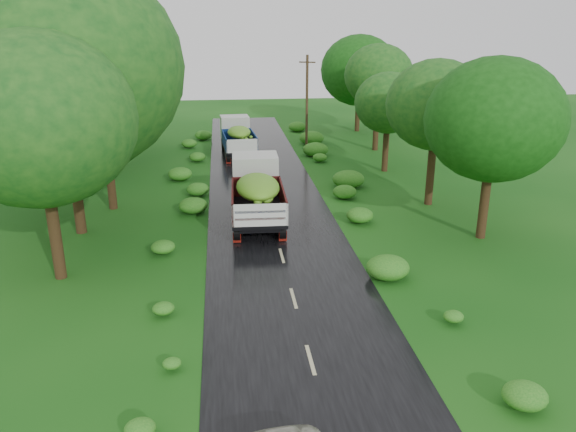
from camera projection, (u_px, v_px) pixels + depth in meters
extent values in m
plane|color=#0F450E|center=(311.00, 360.00, 16.93)|extent=(120.00, 120.00, 0.00)
cube|color=black|center=(290.00, 286.00, 21.61)|extent=(6.50, 80.00, 0.02)
cube|color=#BFB78C|center=(311.00, 360.00, 16.92)|extent=(0.12, 1.60, 0.00)
cube|color=#BFB78C|center=(294.00, 298.00, 20.67)|extent=(0.12, 1.60, 0.00)
cube|color=#BFB78C|center=(282.00, 256.00, 24.42)|extent=(0.12, 1.60, 0.00)
cube|color=#BFB78C|center=(273.00, 224.00, 28.17)|extent=(0.12, 1.60, 0.00)
cube|color=#BFB78C|center=(267.00, 200.00, 31.92)|extent=(0.12, 1.60, 0.00)
cube|color=#BFB78C|center=(261.00, 182.00, 35.68)|extent=(0.12, 1.60, 0.00)
cube|color=#BFB78C|center=(257.00, 166.00, 39.43)|extent=(0.12, 1.60, 0.00)
cube|color=#BFB78C|center=(254.00, 154.00, 43.18)|extent=(0.12, 1.60, 0.00)
cube|color=#BFB78C|center=(251.00, 143.00, 46.93)|extent=(0.12, 1.60, 0.00)
cube|color=#BFB78C|center=(248.00, 134.00, 50.68)|extent=(0.12, 1.60, 0.00)
cube|color=#BFB78C|center=(246.00, 126.00, 54.43)|extent=(0.12, 1.60, 0.00)
cube|color=black|center=(257.00, 209.00, 28.34)|extent=(2.05, 6.19, 0.31)
cylinder|color=black|center=(236.00, 199.00, 30.40)|extent=(0.34, 1.10, 1.09)
cylinder|color=black|center=(275.00, 198.00, 30.58)|extent=(0.34, 1.10, 1.09)
cylinder|color=black|center=(237.00, 222.00, 26.99)|extent=(0.34, 1.10, 1.09)
cylinder|color=black|center=(280.00, 220.00, 27.17)|extent=(0.34, 1.10, 1.09)
cylinder|color=black|center=(237.00, 230.00, 25.94)|extent=(0.34, 1.10, 1.09)
cylinder|color=black|center=(282.00, 228.00, 26.13)|extent=(0.34, 1.10, 1.09)
cube|color=#681009|center=(237.00, 238.00, 25.67)|extent=(0.37, 0.05, 0.49)
cube|color=#681009|center=(283.00, 236.00, 25.86)|extent=(0.37, 0.05, 0.49)
cube|color=silver|center=(255.00, 174.00, 30.26)|extent=(2.46, 2.14, 2.07)
cube|color=black|center=(258.00, 212.00, 27.19)|extent=(2.64, 4.75, 0.17)
cube|color=#4D0D13|center=(233.00, 200.00, 26.88)|extent=(0.22, 4.68, 1.03)
cube|color=#4D0D13|center=(283.00, 199.00, 27.09)|extent=(0.22, 4.68, 1.03)
cube|color=#4D0D13|center=(256.00, 186.00, 29.15)|extent=(2.51, 0.16, 1.03)
cube|color=silver|center=(260.00, 215.00, 24.83)|extent=(2.51, 0.16, 1.03)
ellipsoid|color=#528217|center=(258.00, 187.00, 26.77)|extent=(2.22, 3.99, 1.09)
cube|color=black|center=(238.00, 147.00, 42.42)|extent=(2.06, 5.66, 0.28)
cylinder|color=black|center=(223.00, 144.00, 44.18)|extent=(0.34, 1.00, 0.99)
cylinder|color=black|center=(248.00, 143.00, 44.52)|extent=(0.34, 1.00, 0.99)
cylinder|color=black|center=(227.00, 153.00, 41.13)|extent=(0.34, 1.00, 0.99)
cylinder|color=black|center=(253.00, 152.00, 41.47)|extent=(0.34, 1.00, 0.99)
cylinder|color=black|center=(228.00, 157.00, 40.20)|extent=(0.34, 1.00, 0.99)
cylinder|color=black|center=(255.00, 155.00, 40.53)|extent=(0.34, 1.00, 0.99)
cube|color=#681009|center=(229.00, 161.00, 39.96)|extent=(0.34, 0.06, 0.44)
cube|color=#681009|center=(255.00, 159.00, 40.29)|extent=(0.34, 0.06, 0.44)
cube|color=silver|center=(235.00, 128.00, 44.13)|extent=(2.30, 2.01, 1.87)
cube|color=black|center=(239.00, 147.00, 41.39)|extent=(2.54, 4.38, 0.16)
cube|color=navy|center=(224.00, 141.00, 41.02)|extent=(0.36, 4.24, 0.94)
cube|color=navy|center=(254.00, 140.00, 41.40)|extent=(0.36, 4.24, 0.94)
cube|color=navy|center=(236.00, 135.00, 43.14)|extent=(2.27, 0.23, 0.94)
cube|color=silver|center=(242.00, 146.00, 39.28)|extent=(2.27, 0.23, 0.94)
ellipsoid|color=#528217|center=(239.00, 132.00, 41.02)|extent=(2.14, 3.68, 0.99)
cylinder|color=#382616|center=(307.00, 103.00, 43.42)|extent=(0.26, 0.26, 7.28)
cube|color=#382616|center=(307.00, 62.00, 42.40)|extent=(1.21, 0.58, 0.09)
cylinder|color=black|center=(49.00, 191.00, 21.21)|extent=(0.45, 0.45, 7.17)
ellipsoid|color=#10470D|center=(38.00, 119.00, 20.32)|extent=(3.78, 3.78, 3.40)
cylinder|color=black|center=(70.00, 143.00, 25.71)|extent=(0.49, 0.49, 8.81)
ellipsoid|color=#10470D|center=(60.00, 67.00, 24.61)|extent=(4.65, 4.65, 4.18)
cylinder|color=black|center=(107.00, 148.00, 29.52)|extent=(0.44, 0.44, 6.71)
ellipsoid|color=#10470D|center=(102.00, 99.00, 28.69)|extent=(3.40, 3.40, 3.06)
cylinder|color=black|center=(78.00, 113.00, 34.68)|extent=(0.49, 0.49, 8.58)
ellipsoid|color=#10470D|center=(72.00, 59.00, 33.61)|extent=(4.08, 4.08, 3.68)
cylinder|color=black|center=(115.00, 116.00, 38.48)|extent=(0.45, 0.45, 7.01)
ellipsoid|color=#10470D|center=(111.00, 76.00, 37.61)|extent=(4.11, 4.11, 3.70)
cylinder|color=black|center=(121.00, 97.00, 42.76)|extent=(0.48, 0.48, 8.37)
ellipsoid|color=#10470D|center=(117.00, 54.00, 41.72)|extent=(3.96, 3.96, 3.56)
cylinder|color=black|center=(129.00, 86.00, 48.52)|extent=(0.49, 0.49, 8.70)
ellipsoid|color=#10470D|center=(126.00, 46.00, 47.43)|extent=(3.82, 3.82, 3.44)
cylinder|color=black|center=(488.00, 173.00, 25.51)|extent=(0.43, 0.43, 6.33)
ellipsoid|color=#124916|center=(494.00, 120.00, 24.72)|extent=(3.50, 3.50, 3.15)
cylinder|color=black|center=(433.00, 149.00, 30.35)|extent=(0.43, 0.43, 6.25)
ellipsoid|color=#124916|center=(436.00, 105.00, 29.57)|extent=(3.27, 3.27, 2.94)
cylinder|color=black|center=(386.00, 133.00, 37.43)|extent=(0.41, 0.41, 5.24)
ellipsoid|color=#124916|center=(388.00, 103.00, 36.78)|extent=(2.98, 2.98, 2.68)
cylinder|color=black|center=(377.00, 108.00, 43.45)|extent=(0.44, 0.44, 6.56)
ellipsoid|color=#124916|center=(379.00, 75.00, 42.63)|extent=(3.25, 3.25, 2.92)
cylinder|color=black|center=(358.00, 97.00, 51.17)|extent=(0.43, 0.43, 6.23)
ellipsoid|color=#124916|center=(359.00, 70.00, 50.39)|extent=(3.74, 3.74, 3.37)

